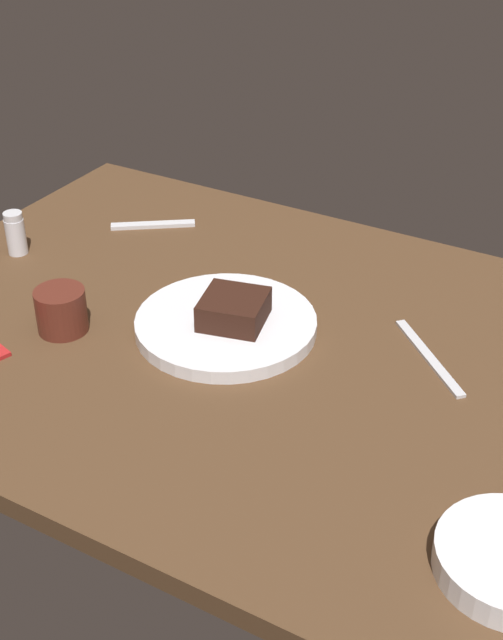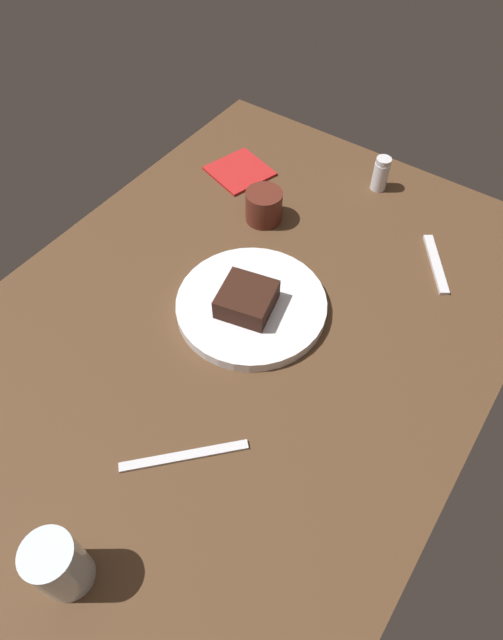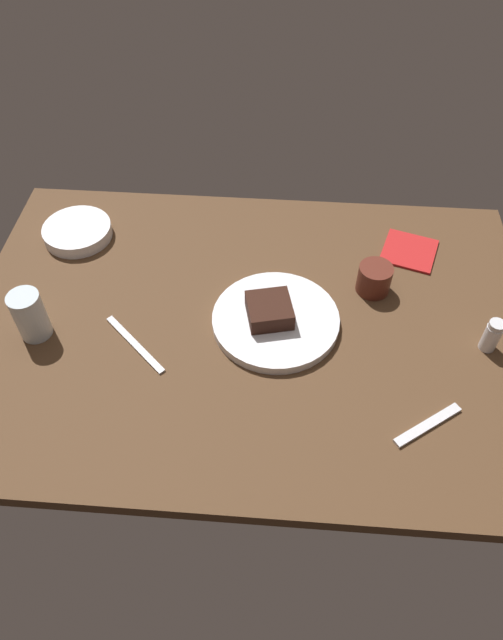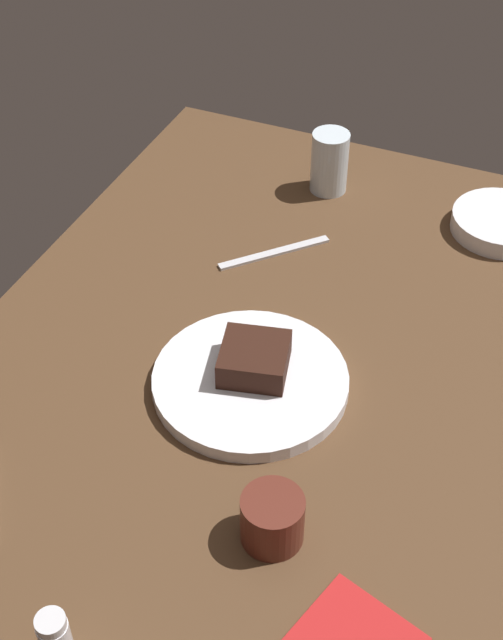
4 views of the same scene
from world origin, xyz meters
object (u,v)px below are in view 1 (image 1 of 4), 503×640
(dessert_spoon, at_px, (153,225))
(salt_shaker, at_px, (16,233))
(coffee_cup, at_px, (61,310))
(butter_knife, at_px, (429,357))
(dessert_plate, at_px, (226,324))
(chocolate_cake_slice, at_px, (232,311))

(dessert_spoon, bearing_deg, salt_shaker, 18.44)
(coffee_cup, height_order, butter_knife, coffee_cup)
(dessert_plate, height_order, butter_knife, dessert_plate)
(dessert_spoon, bearing_deg, chocolate_cake_slice, 107.36)
(dessert_plate, xyz_separation_m, butter_knife, (-0.28, -0.08, -0.01))
(salt_shaker, xyz_separation_m, dessert_spoon, (-0.14, -0.19, -0.03))
(salt_shaker, relative_size, coffee_cup, 1.01)
(coffee_cup, bearing_deg, dessert_plate, -150.90)
(dessert_spoon, bearing_deg, butter_knife, 130.22)
(salt_shaker, height_order, coffee_cup, salt_shaker)
(dessert_plate, height_order, chocolate_cake_slice, chocolate_cake_slice)
(salt_shaker, bearing_deg, dessert_spoon, -126.11)
(chocolate_cake_slice, bearing_deg, coffee_cup, 26.65)
(dessert_plate, distance_m, dessert_spoon, 0.37)
(dessert_plate, xyz_separation_m, salt_shaker, (0.43, -0.03, 0.03))
(dessert_plate, bearing_deg, dessert_spoon, -37.94)
(dessert_plate, relative_size, chocolate_cake_slice, 2.97)
(coffee_cup, xyz_separation_m, butter_knife, (-0.49, -0.20, -0.03))
(salt_shaker, xyz_separation_m, coffee_cup, (-0.22, 0.15, -0.00))
(coffee_cup, distance_m, butter_knife, 0.53)
(dessert_plate, distance_m, salt_shaker, 0.43)
(coffee_cup, relative_size, dessert_spoon, 0.49)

